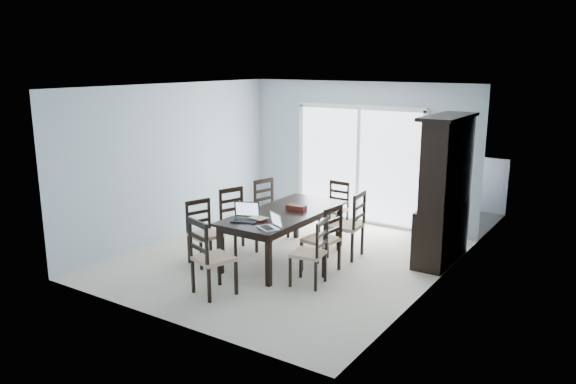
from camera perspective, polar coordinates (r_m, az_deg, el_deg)
name	(u,v)px	position (r m, az deg, el deg)	size (l,w,h in m)	color
floor	(284,259)	(8.66, -0.40, -6.79)	(5.00, 5.00, 0.00)	beige
ceiling	(284,87)	(8.14, -0.43, 10.67)	(5.00, 5.00, 0.00)	white
back_wall	(359,153)	(10.44, 7.25, 3.95)	(4.50, 0.02, 2.60)	#9BACB9
wall_left	(174,161)	(9.71, -11.54, 3.10)	(0.02, 5.00, 2.60)	#9BACB9
wall_right	(432,195)	(7.32, 14.38, -0.32)	(0.02, 5.00, 2.60)	#9BACB9
balcony	(379,212)	(11.61, 9.24, -1.99)	(4.50, 2.00, 0.10)	gray
railing	(399,175)	(12.37, 11.25, 1.72)	(4.50, 0.06, 1.10)	#99999E
dining_table	(284,216)	(8.45, -0.41, -2.50)	(1.00, 2.20, 0.75)	black
china_hutch	(445,192)	(8.60, 15.63, 0.02)	(0.50, 1.38, 2.20)	black
sliding_door	(358,165)	(10.46, 7.16, 2.78)	(2.52, 0.05, 2.18)	silver
chair_left_near	(202,225)	(8.45, -8.73, -3.34)	(0.53, 0.52, 1.09)	black
chair_left_mid	(235,213)	(8.90, -5.38, -2.16)	(0.56, 0.56, 1.16)	black
chair_left_far	(268,202)	(9.58, -2.04, -1.03)	(0.53, 0.52, 1.15)	black
chair_right_near	(315,245)	(7.50, 2.73, -5.42)	(0.48, 0.47, 1.07)	black
chair_right_mid	(326,232)	(7.96, 3.92, -4.04)	(0.48, 0.47, 1.14)	black
chair_right_far	(352,218)	(8.58, 6.51, -2.61)	(0.50, 0.48, 1.20)	black
chair_end_near	(207,249)	(7.22, -8.27, -5.79)	(0.56, 0.57, 1.19)	black
chair_end_far	(336,202)	(9.84, 4.93, -1.00)	(0.41, 0.42, 1.05)	black
laptop_dark	(245,217)	(7.95, -4.41, -2.52)	(0.44, 0.39, 0.25)	black
laptop_silver	(268,225)	(7.57, -2.04, -3.39)	(0.37, 0.33, 0.21)	silver
book_stack	(258,219)	(7.99, -3.05, -2.73)	(0.27, 0.22, 0.04)	maroon
cell_phone	(252,224)	(7.80, -3.66, -3.24)	(0.10, 0.05, 0.01)	black
game_box	(296,207)	(8.52, 0.84, -1.58)	(0.30, 0.15, 0.07)	#4D140F
hot_tub	(338,182)	(11.89, 5.13, 1.03)	(2.05, 1.90, 0.92)	brown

